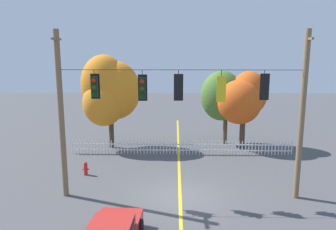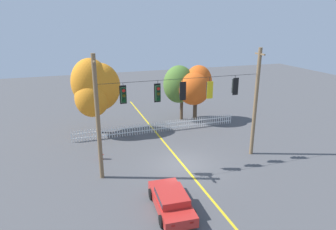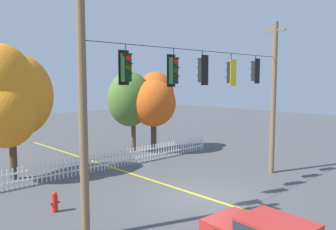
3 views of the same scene
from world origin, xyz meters
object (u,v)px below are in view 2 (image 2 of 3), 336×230
traffic_signal_southbound_primary (123,95)px  traffic_signal_westbound_side (182,91)px  traffic_signal_northbound_secondary (158,93)px  fire_hydrant (101,154)px  autumn_maple_near_fence (95,88)px  autumn_maple_mid (179,84)px  parked_car (171,200)px  autumn_oak_far_east (196,86)px  traffic_signal_northbound_primary (209,90)px  traffic_signal_eastbound_side (235,86)px

traffic_signal_southbound_primary → traffic_signal_westbound_side: size_ratio=0.97×
traffic_signal_northbound_secondary → fire_hydrant: bearing=142.9°
autumn_maple_near_fence → autumn_maple_mid: (8.29, 1.13, -0.41)m
traffic_signal_northbound_secondary → parked_car: size_ratio=0.35×
autumn_oak_far_east → parked_car: size_ratio=1.35×
autumn_oak_far_east → fire_hydrant: bearing=-150.4°
traffic_signal_westbound_side → parked_car: size_ratio=0.34×
traffic_signal_northbound_secondary → traffic_signal_westbound_side: same height
traffic_signal_westbound_side → autumn_oak_far_east: traffic_signal_westbound_side is taller
traffic_signal_southbound_primary → traffic_signal_northbound_primary: bearing=-0.2°
parked_car → traffic_signal_northbound_primary: bearing=47.4°
parked_car → traffic_signal_southbound_primary: bearing=107.2°
traffic_signal_northbound_secondary → autumn_oak_far_east: size_ratio=0.26×
traffic_signal_northbound_primary → autumn_maple_mid: (1.38, 9.42, -1.57)m
traffic_signal_northbound_secondary → fire_hydrant: 6.75m
traffic_signal_eastbound_side → fire_hydrant: (-9.25, 2.76, -5.08)m
traffic_signal_northbound_secondary → traffic_signal_northbound_primary: (3.65, -0.02, -0.02)m
traffic_signal_westbound_side → autumn_oak_far_east: (4.79, 8.51, -1.76)m
traffic_signal_southbound_primary → autumn_oak_far_east: size_ratio=0.24×
autumn_maple_near_fence → fire_hydrant: 6.73m
traffic_signal_southbound_primary → traffic_signal_northbound_primary: size_ratio=0.94×
autumn_oak_far_east → fire_hydrant: size_ratio=7.10×
traffic_signal_southbound_primary → autumn_oak_far_east: (8.70, 8.49, -1.77)m
traffic_signal_westbound_side → traffic_signal_eastbound_side: 3.94m
traffic_signal_eastbound_side → traffic_signal_northbound_primary: bearing=180.0°
traffic_signal_southbound_primary → autumn_maple_near_fence: (-1.02, 8.27, -1.25)m
traffic_signal_eastbound_side → autumn_maple_near_fence: 12.21m
traffic_signal_northbound_primary → traffic_signal_westbound_side: bearing=-180.0°
autumn_maple_near_fence → autumn_oak_far_east: (9.72, 0.21, -0.53)m
traffic_signal_southbound_primary → autumn_maple_near_fence: bearing=97.0°
autumn_maple_near_fence → parked_car: (2.51, -13.07, -3.59)m
autumn_maple_near_fence → autumn_oak_far_east: autumn_maple_near_fence is taller
traffic_signal_westbound_side → parked_car: (-2.43, -4.77, -4.83)m
traffic_signal_westbound_side → autumn_maple_near_fence: (-4.93, 8.29, -1.24)m
traffic_signal_southbound_primary → traffic_signal_eastbound_side: bearing=-0.1°
traffic_signal_northbound_primary → autumn_maple_near_fence: autumn_maple_near_fence is taller
traffic_signal_northbound_primary → autumn_maple_near_fence: bearing=129.8°
traffic_signal_southbound_primary → traffic_signal_northbound_primary: same height
autumn_maple_mid → traffic_signal_northbound_primary: bearing=-98.4°
traffic_signal_southbound_primary → autumn_maple_near_fence: 8.43m
fire_hydrant → autumn_oak_far_east: bearing=29.6°
traffic_signal_northbound_secondary → traffic_signal_westbound_side: (1.68, -0.02, 0.05)m
traffic_signal_northbound_secondary → parked_car: traffic_signal_northbound_secondary is taller
autumn_maple_mid → fire_hydrant: size_ratio=7.10×
traffic_signal_westbound_side → parked_car: 7.21m
traffic_signal_northbound_primary → autumn_maple_near_fence: 10.85m
traffic_signal_northbound_primary → fire_hydrant: traffic_signal_northbound_primary is taller
traffic_signal_northbound_primary → traffic_signal_northbound_secondary: bearing=179.7°
traffic_signal_southbound_primary → traffic_signal_northbound_secondary: same height
parked_car → traffic_signal_northbound_secondary: bearing=81.1°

